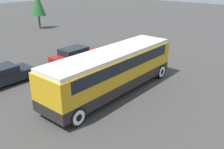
{
  "coord_description": "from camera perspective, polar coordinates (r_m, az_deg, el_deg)",
  "views": [
    {
      "loc": [
        -11.46,
        -9.62,
        7.26
      ],
      "look_at": [
        0.0,
        0.0,
        1.29
      ],
      "focal_mm": 40.0,
      "sensor_mm": 36.0,
      "label": 1
    }
  ],
  "objects": [
    {
      "name": "parked_car_mid",
      "position": [
        19.16,
        -23.8,
        -0.23
      ],
      "size": [
        4.23,
        1.83,
        1.36
      ],
      "color": "black",
      "rests_on": "ground_plane"
    },
    {
      "name": "tour_bus",
      "position": [
        16.02,
        0.22,
        1.57
      ],
      "size": [
        10.31,
        2.62,
        2.86
      ],
      "color": "black",
      "rests_on": "ground_plane"
    },
    {
      "name": "parked_car_near",
      "position": [
        22.37,
        -8.47,
        4.44
      ],
      "size": [
        4.59,
        1.81,
        1.37
      ],
      "color": "maroon",
      "rests_on": "ground_plane"
    },
    {
      "name": "ground_plane",
      "position": [
        16.63,
        0.0,
        -4.12
      ],
      "size": [
        120.0,
        120.0,
        0.0
      ],
      "primitive_type": "plane",
      "color": "#423F3D"
    },
    {
      "name": "tree_left",
      "position": [
        38.15,
        -16.65,
        15.22
      ],
      "size": [
        2.05,
        2.05,
        5.17
      ],
      "color": "brown",
      "rests_on": "ground_plane"
    }
  ]
}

